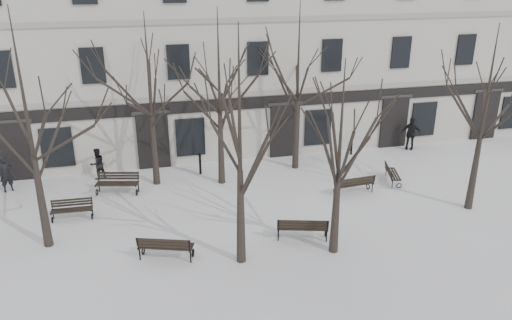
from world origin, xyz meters
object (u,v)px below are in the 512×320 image
object	(u,v)px
bench_5	(392,173)
bench_2	(302,227)
tree_3	(487,98)
bench_1	(165,246)
tree_1	(240,122)
bench_0	(72,209)
tree_2	(341,137)
bench_3	(117,182)
tree_0	(25,105)
bench_4	(355,184)

from	to	relation	value
bench_5	bench_2	bearing A→B (deg)	141.74
tree_3	bench_5	size ratio (longest dim) A/B	4.65
bench_1	bench_5	distance (m)	11.94
tree_1	bench_2	size ratio (longest dim) A/B	4.07
bench_0	bench_2	size ratio (longest dim) A/B	0.82
bench_5	tree_3	bearing A→B (deg)	-134.27
bench_2	bench_5	bearing A→B (deg)	-128.83
bench_5	bench_0	bearing A→B (deg)	107.78
tree_3	bench_2	size ratio (longest dim) A/B	3.85
bench_1	bench_2	size ratio (longest dim) A/B	1.01
tree_2	bench_3	bearing A→B (deg)	137.24
tree_1	bench_0	size ratio (longest dim) A/B	4.95
tree_3	bench_3	bearing A→B (deg)	160.38
tree_0	bench_3	distance (m)	6.88
tree_1	bench_2	xyz separation A→B (m)	(2.57, 0.87, -4.62)
tree_3	bench_0	size ratio (longest dim) A/B	4.67
tree_1	bench_4	xyz separation A→B (m)	(6.24, 4.21, -4.65)
tree_0	tree_2	bearing A→B (deg)	-16.17
tree_3	bench_0	world-z (taller)	tree_3
tree_0	tree_1	world-z (taller)	tree_0
bench_0	bench_5	bearing A→B (deg)	3.16
bench_0	bench_1	bearing A→B (deg)	-47.09
bench_1	bench_2	world-z (taller)	bench_1
tree_0	bench_2	size ratio (longest dim) A/B	4.28
bench_4	bench_2	bearing A→B (deg)	37.57
bench_1	bench_2	bearing A→B (deg)	-159.38
bench_1	bench_0	bearing A→B (deg)	-30.05
tree_3	bench_1	xyz separation A→B (m)	(-12.99, -0.95, -4.33)
tree_3	tree_2	bearing A→B (deg)	-165.04
tree_2	bench_5	distance (m)	8.35
bench_0	bench_2	xyz separation A→B (m)	(8.64, -3.92, 0.08)
tree_1	tree_3	world-z (taller)	tree_1
tree_3	bench_5	world-z (taller)	tree_3
tree_3	bench_4	distance (m)	6.55
bench_0	bench_5	size ratio (longest dim) A/B	1.00
bench_2	bench_5	xyz separation A→B (m)	(5.98, 4.19, -0.09)
bench_1	bench_4	xyz separation A→B (m)	(8.81, 3.47, -0.03)
tree_2	bench_1	bearing A→B (deg)	171.27
bench_1	bench_2	xyz separation A→B (m)	(5.14, 0.13, -0.00)
tree_0	tree_2	xyz separation A→B (m)	(10.18, -2.95, -0.99)
bench_0	tree_2	bearing A→B (deg)	-25.56
tree_0	bench_0	size ratio (longest dim) A/B	5.20
tree_0	bench_2	xyz separation A→B (m)	(9.33, -1.90, -4.88)
tree_0	bench_2	bearing A→B (deg)	-11.50
bench_1	bench_4	size ratio (longest dim) A/B	1.09
tree_2	bench_1	distance (m)	7.20
tree_1	bench_5	xyz separation A→B (m)	(8.55, 5.06, -4.71)
tree_0	bench_2	distance (m)	10.70
bench_1	bench_5	world-z (taller)	bench_1
bench_3	tree_3	bearing A→B (deg)	-5.73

